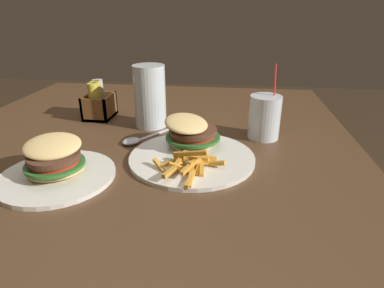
{
  "coord_description": "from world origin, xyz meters",
  "views": [
    {
      "loc": [
        -0.75,
        -0.24,
        1.11
      ],
      "look_at": [
        -0.06,
        -0.16,
        0.81
      ],
      "focal_mm": 30.0,
      "sensor_mm": 36.0,
      "label": 1
    }
  ],
  "objects_px": {
    "spoon": "(134,140)",
    "meal_plate_far": "(56,165)",
    "meal_plate_near": "(191,144)",
    "beer_glass": "(150,97)",
    "juice_glass": "(264,119)",
    "condiment_caddy": "(98,103)"
  },
  "relations": [
    {
      "from": "spoon",
      "to": "meal_plate_far",
      "type": "bearing_deg",
      "value": 7.16
    },
    {
      "from": "meal_plate_near",
      "to": "beer_glass",
      "type": "height_order",
      "value": "beer_glass"
    },
    {
      "from": "meal_plate_near",
      "to": "spoon",
      "type": "height_order",
      "value": "meal_plate_near"
    },
    {
      "from": "meal_plate_near",
      "to": "beer_glass",
      "type": "relative_size",
      "value": 1.65
    },
    {
      "from": "spoon",
      "to": "juice_glass",
      "type": "bearing_deg",
      "value": 138.4
    },
    {
      "from": "meal_plate_near",
      "to": "meal_plate_far",
      "type": "xyz_separation_m",
      "value": [
        -0.15,
        0.27,
        0.0
      ]
    },
    {
      "from": "beer_glass",
      "to": "meal_plate_far",
      "type": "relative_size",
      "value": 0.75
    },
    {
      "from": "beer_glass",
      "to": "condiment_caddy",
      "type": "height_order",
      "value": "beer_glass"
    },
    {
      "from": "spoon",
      "to": "meal_plate_near",
      "type": "bearing_deg",
      "value": 107.04
    },
    {
      "from": "spoon",
      "to": "condiment_caddy",
      "type": "relative_size",
      "value": 1.25
    },
    {
      "from": "juice_glass",
      "to": "condiment_caddy",
      "type": "height_order",
      "value": "juice_glass"
    },
    {
      "from": "spoon",
      "to": "condiment_caddy",
      "type": "distance_m",
      "value": 0.26
    },
    {
      "from": "condiment_caddy",
      "to": "meal_plate_far",
      "type": "bearing_deg",
      "value": -170.68
    },
    {
      "from": "meal_plate_near",
      "to": "beer_glass",
      "type": "xyz_separation_m",
      "value": [
        0.19,
        0.15,
        0.06
      ]
    },
    {
      "from": "beer_glass",
      "to": "condiment_caddy",
      "type": "distance_m",
      "value": 0.2
    },
    {
      "from": "beer_glass",
      "to": "meal_plate_far",
      "type": "xyz_separation_m",
      "value": [
        -0.34,
        0.13,
        -0.06
      ]
    },
    {
      "from": "spoon",
      "to": "meal_plate_far",
      "type": "distance_m",
      "value": 0.23
    },
    {
      "from": "juice_glass",
      "to": "spoon",
      "type": "height_order",
      "value": "juice_glass"
    },
    {
      "from": "juice_glass",
      "to": "condiment_caddy",
      "type": "relative_size",
      "value": 1.69
    },
    {
      "from": "spoon",
      "to": "condiment_caddy",
      "type": "height_order",
      "value": "condiment_caddy"
    },
    {
      "from": "beer_glass",
      "to": "juice_glass",
      "type": "height_order",
      "value": "juice_glass"
    },
    {
      "from": "beer_glass",
      "to": "juice_glass",
      "type": "bearing_deg",
      "value": -99.14
    }
  ]
}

